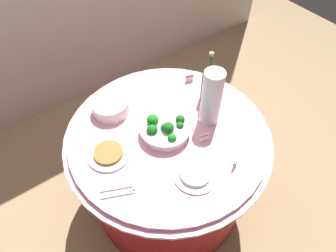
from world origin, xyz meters
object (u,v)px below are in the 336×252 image
Objects in this scene: label_placard_front at (189,78)px; label_placard_rear at (235,163)px; food_plate_peanuts at (109,154)px; label_placard_mid at (204,137)px; wine_bottle at (208,82)px; food_plate_rice at (195,174)px; broccoli_bowl at (164,129)px; serving_tongs at (119,192)px; decorative_fruit_vase at (211,101)px; plate_stack at (110,107)px.

label_placard_front is 1.00× the size of label_placard_rear.
label_placard_mid reaches higher than food_plate_peanuts.
wine_bottle reaches higher than food_plate_rice.
label_placard_mid is 0.22m from label_placard_rear.
food_plate_peanuts is at bearing -163.48° from label_placard_front.
broccoli_bowl is 0.42m from serving_tongs.
decorative_fruit_vase reaches higher than food_plate_peanuts.
decorative_fruit_vase is (-0.10, -0.14, 0.02)m from wine_bottle.
decorative_fruit_vase is at bearing -10.84° from food_plate_peanuts.
wine_bottle is 6.11× the size of label_placard_front.
food_plate_rice is (-0.03, -0.31, -0.03)m from broccoli_bowl.
decorative_fruit_vase is 6.18× the size of label_placard_mid.
plate_stack reaches higher than food_plate_peanuts.
label_placard_rear is (0.19, -0.07, 0.02)m from food_plate_rice.
label_placard_rear reaches higher than food_plate_peanuts.
decorative_fruit_vase is at bearing -12.98° from broccoli_bowl.
food_plate_peanuts is at bearing -177.97° from wine_bottle.
broccoli_bowl reaches higher than label_placard_rear.
food_plate_rice is (-0.39, -0.38, -0.11)m from wine_bottle.
broccoli_bowl is at bearing 130.96° from label_placard_mid.
plate_stack is at bearing 121.85° from label_placard_mid.
food_plate_peanuts is at bearing 138.13° from label_placard_rear.
food_plate_peanuts is at bearing 170.97° from broccoli_bowl.
serving_tongs is at bearing -106.85° from food_plate_peanuts.
plate_stack is at bearing 154.93° from wine_bottle.
label_placard_mid is 1.00× the size of label_placard_rear.
food_plate_rice is at bearing -140.38° from decorative_fruit_vase.
broccoli_bowl is 0.31m from food_plate_rice.
label_placard_mid is at bearing -139.36° from decorative_fruit_vase.
wine_bottle reaches higher than label_placard_front.
label_placard_rear is at bearing -108.53° from label_placard_front.
plate_stack is at bearing 114.63° from label_placard_rear.
label_placard_mid is at bearing 0.14° from serving_tongs.
label_placard_mid is at bearing -25.12° from food_plate_peanuts.
wine_bottle is 1.53× the size of food_plate_peanuts.
label_placard_front is at bearing 16.52° from food_plate_peanuts.
food_plate_rice is (-0.30, -0.25, -0.13)m from decorative_fruit_vase.
label_placard_rear is at bearing -21.34° from serving_tongs.
serving_tongs is 0.23m from food_plate_peanuts.
label_placard_mid and label_placard_rear have the same top height.
label_placard_rear is (0.02, -0.21, 0.00)m from label_placard_mid.
food_plate_peanuts is (-0.32, 0.05, -0.03)m from broccoli_bowl.
label_placard_rear reaches higher than food_plate_rice.
wine_bottle is at bearing 17.95° from serving_tongs.
decorative_fruit_vase is 1.55× the size of food_plate_peanuts.
label_placard_mid reaches higher than serving_tongs.
wine_bottle is 6.11× the size of label_placard_rear.
plate_stack is at bearing 58.87° from food_plate_peanuts.
label_placard_front is 0.48m from label_placard_mid.
label_placard_mid reaches higher than food_plate_rice.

